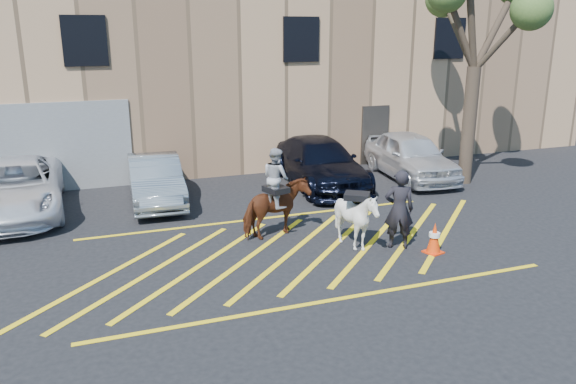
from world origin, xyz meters
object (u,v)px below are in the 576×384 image
object	(u,v)px
traffic_cone	(434,238)
car_white_pickup	(14,188)
car_blue_suv	(320,163)
mounted_bay	(276,201)
tree	(480,4)
saddled_white	(356,219)
handler	(399,209)
car_silver_sedan	(155,180)
car_white_suv	(410,155)

from	to	relation	value
traffic_cone	car_white_pickup	bearing A→B (deg)	145.66
car_blue_suv	mounted_bay	world-z (taller)	mounted_bay
car_white_pickup	tree	bearing A→B (deg)	-7.16
car_blue_suv	saddled_white	bearing A→B (deg)	-101.66
car_white_pickup	handler	xyz separation A→B (m)	(8.66, -5.76, 0.19)
car_blue_suv	mounted_bay	size ratio (longest dim) A/B	2.32
car_silver_sedan	tree	bearing A→B (deg)	-4.54
tree	car_silver_sedan	bearing A→B (deg)	173.03
car_silver_sedan	handler	world-z (taller)	handler
handler	tree	size ratio (longest dim) A/B	0.26
car_silver_sedan	saddled_white	world-z (taller)	saddled_white
car_white_pickup	car_blue_suv	bearing A→B (deg)	-1.90
car_silver_sedan	car_white_suv	world-z (taller)	car_white_suv
saddled_white	traffic_cone	xyz separation A→B (m)	(1.56, -0.87, -0.36)
car_white_pickup	saddled_white	bearing A→B (deg)	-36.62
car_white_suv	tree	xyz separation A→B (m)	(1.39, -1.15, 4.91)
car_white_suv	tree	size ratio (longest dim) A/B	0.63
car_white_suv	handler	bearing A→B (deg)	-118.63
car_silver_sedan	mounted_bay	world-z (taller)	mounted_bay
car_white_suv	mounted_bay	xyz separation A→B (m)	(-6.15, -3.84, 0.12)
tree	handler	bearing A→B (deg)	-139.54
car_white_pickup	car_white_suv	size ratio (longest dim) A/B	1.16
car_blue_suv	car_white_suv	distance (m)	3.30
handler	mounted_bay	distance (m)	2.95
handler	saddled_white	size ratio (longest dim) A/B	1.09
handler	mounted_bay	size ratio (longest dim) A/B	0.84
car_blue_suv	saddled_white	xyz separation A→B (m)	(-1.36, -5.37, -0.03)
car_blue_suv	tree	distance (m)	6.94
car_white_pickup	handler	bearing A→B (deg)	-34.90
traffic_cone	saddled_white	bearing A→B (deg)	150.95
car_silver_sedan	handler	size ratio (longest dim) A/B	2.21
mounted_bay	tree	xyz separation A→B (m)	(7.54, 2.69, 4.79)
car_white_pickup	car_white_suv	bearing A→B (deg)	-2.52
tree	traffic_cone	bearing A→B (deg)	-132.32
car_blue_suv	handler	world-z (taller)	handler
car_white_pickup	saddled_white	size ratio (longest dim) A/B	3.12
car_white_pickup	mounted_bay	size ratio (longest dim) A/B	2.40
car_white_pickup	traffic_cone	xyz separation A→B (m)	(9.28, -6.34, -0.38)
car_white_pickup	handler	size ratio (longest dim) A/B	2.86
traffic_cone	tree	distance (m)	8.53
car_silver_sedan	traffic_cone	size ratio (longest dim) A/B	5.68
car_white_pickup	car_silver_sedan	xyz separation A→B (m)	(3.79, -0.20, -0.06)
saddled_white	tree	distance (m)	8.81
saddled_white	tree	bearing A→B (deg)	33.86
handler	tree	distance (m)	8.21
car_white_pickup	saddled_white	distance (m)	9.46
car_white_suv	saddled_white	size ratio (longest dim) A/B	2.68
saddled_white	traffic_cone	distance (m)	1.82
tree	mounted_bay	bearing A→B (deg)	-160.37
car_blue_suv	car_silver_sedan	bearing A→B (deg)	-176.42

